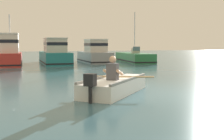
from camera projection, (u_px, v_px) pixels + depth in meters
ground_plane at (160, 93)px, 8.90m from camera, size 120.00×120.00×0.00m
rowboat_with_person at (115, 85)px, 8.87m from camera, size 3.04×3.09×1.19m
moored_boat_red at (10, 54)px, 20.61m from camera, size 1.90×4.92×3.76m
moored_boat_teal at (55, 54)px, 22.69m from camera, size 2.26×6.47×2.09m
moored_boat_grey at (95, 54)px, 24.26m from camera, size 2.14×5.48×2.02m
moored_boat_green at (134, 58)px, 25.19m from camera, size 2.80×6.78×4.42m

